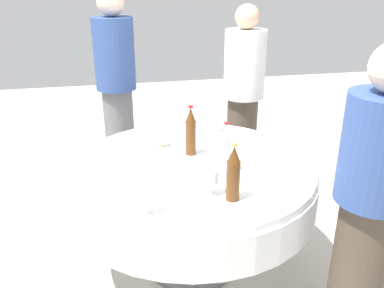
% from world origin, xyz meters
% --- Properties ---
extents(ground_plane, '(10.00, 10.00, 0.00)m').
position_xyz_m(ground_plane, '(0.00, 0.00, 0.00)').
color(ground_plane, '#B7B2A8').
extents(dining_table, '(1.47, 1.47, 0.74)m').
position_xyz_m(dining_table, '(0.00, 0.00, 0.59)').
color(dining_table, white).
rests_on(dining_table, ground_plane).
extents(bottle_clear_outer, '(0.06, 0.06, 0.30)m').
position_xyz_m(bottle_clear_outer, '(-0.15, -0.16, 0.88)').
color(bottle_clear_outer, silver).
rests_on(bottle_clear_outer, dining_table).
extents(bottle_brown_near, '(0.07, 0.07, 0.30)m').
position_xyz_m(bottle_brown_near, '(-0.45, -0.11, 0.88)').
color(bottle_brown_near, '#593314').
rests_on(bottle_brown_near, dining_table).
extents(bottle_clear_rear, '(0.07, 0.07, 0.26)m').
position_xyz_m(bottle_clear_rear, '(0.48, -0.27, 0.86)').
color(bottle_clear_rear, silver).
rests_on(bottle_clear_rear, dining_table).
extents(bottle_brown_front, '(0.07, 0.07, 0.31)m').
position_xyz_m(bottle_brown_front, '(0.13, -0.02, 0.89)').
color(bottle_brown_front, '#593314').
rests_on(bottle_brown_front, dining_table).
extents(wine_glass_front, '(0.06, 0.06, 0.16)m').
position_xyz_m(wine_glass_front, '(-0.51, 0.32, 0.85)').
color(wine_glass_front, white).
rests_on(wine_glass_front, dining_table).
extents(wine_glass_far, '(0.07, 0.07, 0.14)m').
position_xyz_m(wine_glass_far, '(-0.38, -0.02, 0.84)').
color(wine_glass_far, white).
rests_on(wine_glass_far, dining_table).
extents(plate_right, '(0.24, 0.24, 0.04)m').
position_xyz_m(plate_right, '(0.29, 0.13, 0.75)').
color(plate_right, white).
rests_on(plate_right, dining_table).
extents(plate_mid, '(0.23, 0.23, 0.02)m').
position_xyz_m(plate_mid, '(-0.39, -0.39, 0.75)').
color(plate_mid, white).
rests_on(plate_mid, dining_table).
extents(plate_south, '(0.20, 0.20, 0.02)m').
position_xyz_m(plate_south, '(-0.19, 0.22, 0.75)').
color(plate_south, white).
rests_on(plate_south, dining_table).
extents(spoon_near, '(0.15, 0.12, 0.00)m').
position_xyz_m(spoon_near, '(0.11, 0.29, 0.74)').
color(spoon_near, silver).
rests_on(spoon_near, dining_table).
extents(person_outer, '(0.34, 0.34, 1.53)m').
position_xyz_m(person_outer, '(-0.71, -0.69, 0.80)').
color(person_outer, '#4C3F33').
rests_on(person_outer, ground_plane).
extents(person_near, '(0.34, 0.34, 1.57)m').
position_xyz_m(person_near, '(1.04, -0.66, 0.82)').
color(person_near, '#4C3F33').
rests_on(person_near, ground_plane).
extents(person_rear, '(0.34, 0.34, 1.68)m').
position_xyz_m(person_rear, '(1.35, 0.38, 0.89)').
color(person_rear, slate).
rests_on(person_rear, ground_plane).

